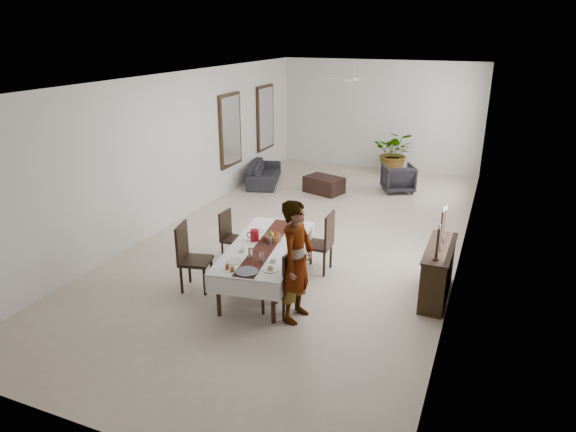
{
  "coord_description": "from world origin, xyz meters",
  "views": [
    {
      "loc": [
        3.4,
        -9.24,
        4.05
      ],
      "look_at": [
        0.26,
        -1.7,
        1.05
      ],
      "focal_mm": 32.0,
      "sensor_mm": 36.0,
      "label": 1
    }
  ],
  "objects": [
    {
      "name": "fan_blade_e",
      "position": [
        0.35,
        3.0,
        2.9
      ],
      "size": [
        0.55,
        0.1,
        0.01
      ],
      "primitive_type": "cube",
      "color": "silver",
      "rests_on": "fan_hub"
    },
    {
      "name": "sideboard_top",
      "position": [
        2.78,
        -1.6,
        0.84
      ],
      "size": [
        0.41,
        1.44,
        0.03
      ],
      "primitive_type": "cube",
      "color": "black",
      "rests_on": "sideboard_body"
    },
    {
      "name": "chair_left_far_leg_fr",
      "position": [
        -1.0,
        -1.8,
        0.2
      ],
      "size": [
        0.04,
        0.04,
        0.4
      ],
      "primitive_type": "cylinder",
      "rotation": [
        0.0,
        0.0,
        -0.04
      ],
      "color": "black",
      "rests_on": "floor"
    },
    {
      "name": "wall_left",
      "position": [
        -3.0,
        0.0,
        1.6
      ],
      "size": [
        0.02,
        12.0,
        3.2
      ],
      "primitive_type": "cube",
      "color": "silver",
      "rests_on": "floor"
    },
    {
      "name": "armchair",
      "position": [
        1.09,
        3.8,
        0.36
      ],
      "size": [
        1.04,
        1.05,
        0.72
      ],
      "primitive_type": "imported",
      "rotation": [
        0.0,
        0.0,
        3.61
      ],
      "color": "#28252B",
      "rests_on": "floor"
    },
    {
      "name": "wine_glass_far",
      "position": [
        0.17,
        -2.25,
        0.81
      ],
      "size": [
        0.07,
        0.07,
        0.16
      ],
      "primitive_type": "cylinder",
      "color": "white",
      "rests_on": "tablecloth_top"
    },
    {
      "name": "mirror_glass_far",
      "position": [
        -2.92,
        4.3,
        1.6
      ],
      "size": [
        0.01,
        0.9,
        1.7
      ],
      "primitive_type": "cube",
      "color": "white",
      "rests_on": "mirror_frame_far"
    },
    {
      "name": "chair_right_far_leg_br",
      "position": [
        0.52,
        -1.25,
        0.23
      ],
      "size": [
        0.05,
        0.05,
        0.46
      ],
      "primitive_type": "cylinder",
      "rotation": [
        0.0,
        0.0,
        0.01
      ],
      "color": "black",
      "rests_on": "floor"
    },
    {
      "name": "fruit_red",
      "position": [
        0.16,
        -2.04,
        0.85
      ],
      "size": [
        0.09,
        0.09,
        0.09
      ],
      "primitive_type": "sphere",
      "color": "maroon",
      "rests_on": "fruit_basket"
    },
    {
      "name": "teacup_right",
      "position": [
        0.5,
        -2.83,
        0.76
      ],
      "size": [
        0.09,
        0.09,
        0.06
      ],
      "primitive_type": "cylinder",
      "color": "silver",
      "rests_on": "saucer_right"
    },
    {
      "name": "chair_right_near_leg_fr",
      "position": [
        0.88,
        -2.86,
        0.22
      ],
      "size": [
        0.05,
        0.05,
        0.44
      ],
      "primitive_type": "cylinder",
      "rotation": [
        0.0,
        0.0,
        -0.15
      ],
      "color": "black",
      "rests_on": "floor"
    },
    {
      "name": "chair_right_far_seat",
      "position": [
        0.71,
        -1.44,
        0.48
      ],
      "size": [
        0.46,
        0.46,
        0.05
      ],
      "primitive_type": "cube",
      "rotation": [
        0.0,
        0.0,
        1.58
      ],
      "color": "black",
      "rests_on": "chair_right_far_leg_fl"
    },
    {
      "name": "table_runner",
      "position": [
        0.13,
        -2.31,
        0.73
      ],
      "size": [
        0.69,
        2.41,
        0.0
      ],
      "primitive_type": "cube",
      "rotation": [
        0.0,
        0.0,
        0.15
      ],
      "color": "#4F2016",
      "rests_on": "tablecloth_top"
    },
    {
      "name": "chair_right_near_leg_bl",
      "position": [
        0.46,
        -3.16,
        0.22
      ],
      "size": [
        0.05,
        0.05,
        0.44
      ],
      "primitive_type": "cylinder",
      "rotation": [
        0.0,
        0.0,
        -0.15
      ],
      "color": "black",
      "rests_on": "floor"
    },
    {
      "name": "fruit_green",
      "position": [
        0.1,
        -2.04,
        0.85
      ],
      "size": [
        0.08,
        0.08,
        0.08
      ],
      "primitive_type": "sphere",
      "color": "#4A7021",
      "rests_on": "fruit_basket"
    },
    {
      "name": "plate_far_left",
      "position": [
        -0.26,
        -1.83,
        0.73
      ],
      "size": [
        0.23,
        0.23,
        0.01
      ],
      "primitive_type": "cylinder",
      "color": "silver",
      "rests_on": "tablecloth_top"
    },
    {
      "name": "wine_glass_near",
      "position": [
        0.33,
        -2.9,
        0.81
      ],
      "size": [
        0.07,
        0.07,
        0.16
      ],
      "primitive_type": "cylinder",
      "color": "silver",
      "rests_on": "tablecloth_top"
    },
    {
      "name": "candlestick_far_base",
      "position": [
        2.78,
        -1.37,
        0.87
      ],
      "size": [
        0.09,
        0.09,
        0.03
      ],
      "primitive_type": "cylinder",
      "color": "black",
      "rests_on": "sideboard_top"
    },
    {
      "name": "chair_right_near_leg_fl",
      "position": [
        0.82,
        -3.22,
        0.22
      ],
      "size": [
        0.05,
        0.05,
        0.44
      ],
      "primitive_type": "cylinder",
      "rotation": [
        0.0,
        0.0,
        -0.15
      ],
      "color": "black",
      "rests_on": "floor"
    },
    {
      "name": "candlestick_near_candle",
      "position": [
        2.78,
        -2.11,
        1.38
      ],
      "size": [
        0.03,
        0.03,
        0.07
      ],
      "primitive_type": "cylinder",
      "color": "silver",
      "rests_on": "candlestick_near_shaft"
    },
    {
      "name": "woman",
      "position": [
        0.96,
        -3.06,
        0.92
      ],
      "size": [
        0.5,
        0.7,
        1.83
      ],
      "primitive_type": "imported",
      "rotation": [
        0.0,
        0.0,
        1.48
      ],
      "color": "#909498",
      "rests_on": "floor"
    },
    {
      "name": "table_leg_fl",
      "position": [
        -0.12,
        -3.45,
        0.33
      ],
      "size": [
        0.08,
        0.08,
        0.67
      ],
      "primitive_type": "cylinder",
      "rotation": [
        0.0,
        0.0,
        0.15
      ],
      "color": "black",
      "rests_on": "floor"
    },
    {
      "name": "wall_back",
      "position": [
        0.0,
        6.0,
        1.6
      ],
      "size": [
        6.0,
        0.02,
        3.2
      ],
      "primitive_type": "cube",
      "color": "silver",
      "rests_on": "floor"
    },
    {
      "name": "serving_tray",
      "position": [
        0.28,
        -3.3,
        0.74
      ],
      "size": [
        0.34,
        0.34,
        0.02
      ],
      "primitive_type": "cylinder",
      "color": "#3D3D41",
      "rests_on": "tablecloth_top"
    },
    {
      "name": "chair_left_far_leg_br",
      "position": [
        -0.67,
        -1.81,
        0.2
      ],
      "size": [
        0.04,
        0.04,
        0.4
      ],
      "primitive_type": "cylinder",
      "rotation": [
        0.0,
        0.0,
        -0.04
      ],
      "color": "black",
      "rests_on": "floor"
    },
    {
      "name": "chair_left_far_back",
      "position": [
        -1.01,
        -1.63,
        0.69
      ],
      "size": [
        0.05,
        0.4,
        0.51
      ],
      "primitive_type": "cube",
      "rotation": [
        0.0,
        0.0,
        -1.61
      ],
      "color": "black",
      "rests_on": "chair_left_far_seat"
    },
    {
      "name": "jam_jar_b",
      "position": [
        -0.03,
        -3.32,
        0.76
      ],
      "size": [
        0.06,
        0.06,
        0.07
      ],
      "primitive_type": "cylinder",
      "color": "#903A14",
      "rests_on": "tablecloth_top"
    },
    {
      "name": "jam_jar_a",
      "position": [
        0.07,
        -3.36,
        0.76
      ],
      "size": [
        0.06,
        0.06,
        0.07
      ],
      "primitive_type": "cylinder",
      "color": "brown",
      "rests_on": "tablecloth_top"
    },
    {
      "name": "red_pitcher",
      "position": [
        -0.13,
        -2.2,
        0.82
      ],
      "size": [
        0.16,
        0.16,
        0.19
      ],
      "primitive_type": "cylinder",
      "rotation": [
        0.0,
        0.0,
        0.15
      ],
      "color": "maroon",
      "rests_on": "tablecloth_top"
    },
    {
      "name": "floor",
      "position": [
        0.0,
        0.0,
        0.0
      ],
      "size": [
        6.0,
        12.0,
        0.0
      ],
      "primitive_type": "cube",
      "color": "beige",
      "rests_on": "ground"
    },
    {
      "name": "chair_right_far_leg_bl",
      "position": [
        0.52,
        -1.63,
        0.23
      ],
      "size": [
        0.05,
        0.05,
        0.46
      ],
      "primitive_type": "cylinder",
      "rotation": [
        0.0,
        0.0,
        0.01
      ],
      "color": "black",
      "rests_on": "floor"
    },
    {
      "name": "mirror_frame_far",
      "position": [
        -2.96,
        4.3,
        1.6
      ],
      "size": [
        0.06,
        1.05,
        1.85
      ],
      "primitive_type": "cube",
      "color": "black",
      "rests_on": "wall_left"
    },
    {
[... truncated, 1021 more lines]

